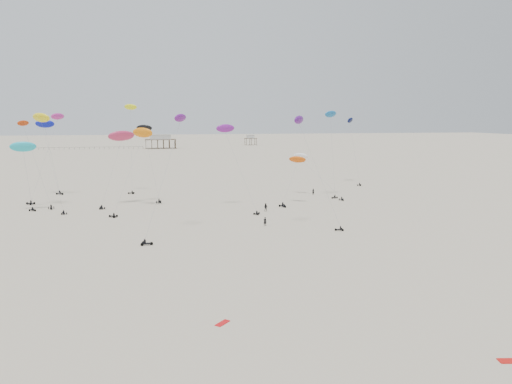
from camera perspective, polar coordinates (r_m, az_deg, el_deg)
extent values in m
plane|color=beige|center=(204.40, -6.78, 2.56)|extent=(900.00, 900.00, 0.00)
cube|color=brown|center=(352.81, -10.87, 5.92)|extent=(21.00, 13.00, 0.30)
cube|color=silver|center=(352.74, -10.87, 6.20)|extent=(14.00, 8.40, 3.20)
cube|color=#B2B2AD|center=(352.68, -10.88, 6.48)|extent=(15.00, 9.00, 0.30)
cube|color=brown|center=(390.94, -0.63, 6.15)|extent=(9.00, 7.00, 0.30)
cube|color=silver|center=(390.89, -0.63, 6.35)|extent=(5.60, 4.20, 2.40)
cube|color=#B2B2AD|center=(390.84, -0.63, 6.55)|extent=(6.00, 4.50, 0.30)
cube|color=black|center=(355.39, -19.28, 4.85)|extent=(80.00, 0.10, 0.10)
cylinder|color=gray|center=(132.80, 7.37, 1.62)|extent=(0.03, 0.03, 17.50)
ellipsoid|color=white|center=(137.45, 5.11, 4.10)|extent=(4.44, 4.20, 2.18)
cylinder|color=gray|center=(125.71, -11.82, 2.97)|extent=(0.03, 0.03, 17.39)
ellipsoid|color=black|center=(126.56, -12.66, 7.15)|extent=(4.48, 3.29, 2.05)
cylinder|color=gray|center=(143.61, -14.09, 4.65)|extent=(0.03, 0.03, 23.17)
ellipsoid|color=#F6FF15|center=(146.21, -14.15, 9.41)|extent=(4.48, 3.94, 2.07)
cylinder|color=gray|center=(125.10, -23.73, 2.75)|extent=(0.03, 0.03, 19.55)
ellipsoid|color=red|center=(127.07, -25.08, 7.14)|extent=(2.83, 3.01, 1.50)
cylinder|color=gray|center=(120.12, 3.96, 1.06)|extent=(0.03, 0.03, 11.96)
ellipsoid|color=#EA580C|center=(123.05, 4.76, 3.73)|extent=(4.71, 4.17, 2.15)
cylinder|color=gray|center=(161.39, 11.23, 4.45)|extent=(0.03, 0.03, 21.15)
ellipsoid|color=#040B37|center=(165.77, 10.71, 8.06)|extent=(4.24, 4.76, 2.24)
cylinder|color=gray|center=(146.51, -22.22, 3.43)|extent=(0.03, 0.03, 17.82)
ellipsoid|color=#0D18B0|center=(146.91, -22.99, 7.19)|extent=(5.47, 2.98, 2.58)
cylinder|color=gray|center=(88.58, -10.45, 1.63)|extent=(0.03, 0.03, 23.77)
ellipsoid|color=#6F1887|center=(94.09, -8.65, 8.38)|extent=(3.31, 3.71, 1.79)
cylinder|color=gray|center=(121.73, -22.28, 2.87)|extent=(0.03, 0.03, 23.74)
ellipsoid|color=yellow|center=(128.06, -23.35, 7.81)|extent=(5.90, 5.71, 2.83)
cylinder|color=gray|center=(138.00, -23.01, 3.57)|extent=(0.03, 0.03, 25.14)
ellipsoid|color=#C32E95|center=(144.49, -21.73, 8.04)|extent=(3.93, 3.87, 1.99)
cylinder|color=gray|center=(95.04, 7.20, 2.00)|extent=(0.03, 0.03, 21.38)
ellipsoid|color=#5C1884|center=(97.08, 4.92, 8.23)|extent=(3.43, 3.67, 1.82)
cylinder|color=gray|center=(133.25, 8.73, 4.07)|extent=(0.03, 0.03, 21.15)
ellipsoid|color=#1665AA|center=(135.66, 8.53, 8.81)|extent=(4.96, 4.15, 2.29)
cylinder|color=gray|center=(122.94, -24.60, 1.27)|extent=(0.03, 0.03, 12.94)
ellipsoid|color=#1CBED8|center=(123.16, -25.08, 4.72)|extent=(5.81, 2.83, 2.79)
cylinder|color=gray|center=(121.95, -16.17, 2.13)|extent=(0.03, 0.03, 16.59)
ellipsoid|color=#C32E5B|center=(124.29, -15.14, 6.22)|extent=(7.26, 5.53, 3.26)
cylinder|color=gray|center=(112.97, -1.77, 2.52)|extent=(0.03, 0.03, 22.16)
ellipsoid|color=purple|center=(118.65, -3.53, 7.28)|extent=(4.83, 2.57, 2.26)
cylinder|color=gray|center=(114.33, -14.35, 2.05)|extent=(0.03, 0.03, 21.25)
ellipsoid|color=orange|center=(120.03, -12.84, 6.64)|extent=(5.84, 5.34, 2.84)
imported|color=black|center=(97.32, 1.03, -3.86)|extent=(0.85, 0.72, 1.99)
imported|color=black|center=(112.07, 1.14, -2.22)|extent=(1.21, 1.01, 2.14)
imported|color=black|center=(136.94, 6.54, -0.32)|extent=(0.78, 0.58, 2.03)
cube|color=red|center=(50.35, 27.15, -16.84)|extent=(2.33, 1.30, 0.08)
cube|color=red|center=(52.67, -3.85, -14.75)|extent=(1.77, 1.77, 0.07)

